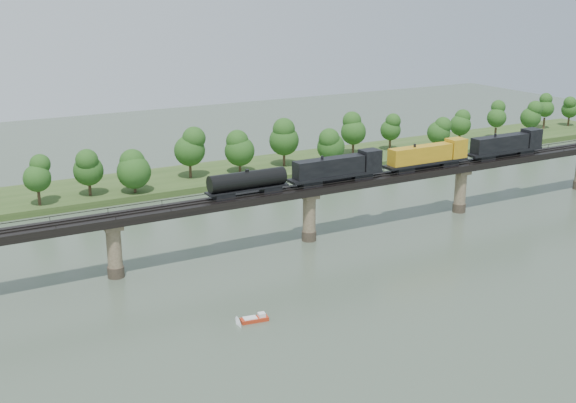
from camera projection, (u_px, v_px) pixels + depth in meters
ground at (398, 293)px, 122.28m from camera, size 400.00×400.00×0.00m
far_bank at (205, 176)px, 193.34m from camera, size 300.00×24.00×1.60m
bridge at (309, 215)px, 145.86m from camera, size 236.00×30.00×11.50m
bridge_superstructure at (309, 185)px, 144.03m from camera, size 220.00×4.90×0.75m
far_treeline at (181, 154)px, 183.47m from camera, size 289.06×17.54×13.60m
freight_train at (398, 160)px, 153.43m from camera, size 85.37×3.33×5.88m
motorboat at (255, 319)px, 111.93m from camera, size 4.52×2.17×1.22m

